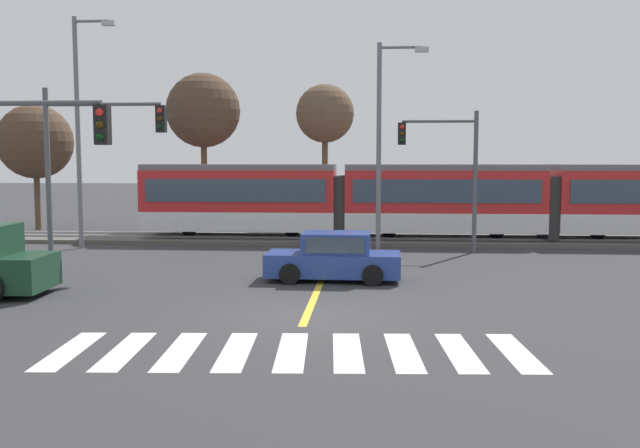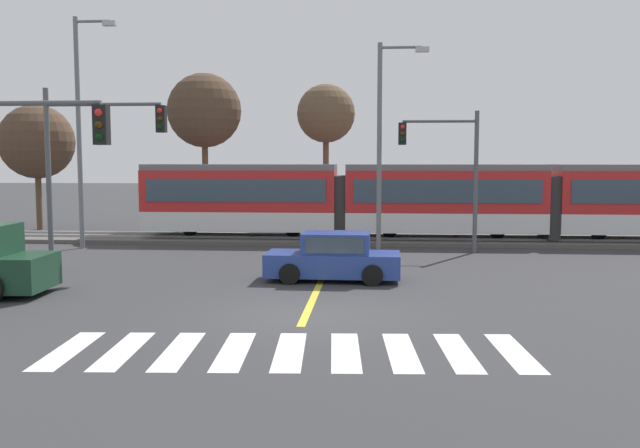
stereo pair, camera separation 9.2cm
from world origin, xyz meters
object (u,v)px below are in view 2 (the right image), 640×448
traffic_light_near_left (10,164)px  traffic_light_far_right (449,160)px  bare_tree_east (326,115)px  street_lamp_west (82,121)px  bare_tree_far_west (37,142)px  traffic_light_mid_left (88,151)px  light_rail_tram (444,198)px  street_lamp_centre (384,134)px  sedan_crossing (333,258)px  bare_tree_west (204,111)px

traffic_light_near_left → traffic_light_far_right: (11.44, 12.99, 0.13)m
traffic_light_far_right → bare_tree_east: size_ratio=0.73×
street_lamp_west → bare_tree_far_west: bearing=127.8°
traffic_light_mid_left → light_rail_tram: bearing=35.2°
street_lamp_centre → street_lamp_west: bearing=-179.1°
traffic_light_near_left → bare_tree_far_west: size_ratio=0.82×
traffic_light_near_left → traffic_light_mid_left: size_ratio=0.91×
light_rail_tram → sedan_crossing: bearing=-113.1°
sedan_crossing → street_lamp_centre: street_lamp_centre is taller
sedan_crossing → street_lamp_west: (-11.17, 7.10, 4.75)m
sedan_crossing → bare_tree_far_west: bare_tree_far_west is taller
sedan_crossing → bare_tree_far_west: 22.97m
street_lamp_centre → bare_tree_west: street_lamp_centre is taller
street_lamp_centre → bare_tree_west: bearing=143.7°
traffic_light_mid_left → street_lamp_centre: bearing=30.3°
traffic_light_mid_left → bare_tree_east: bare_tree_east is taller
traffic_light_mid_left → traffic_light_far_right: 13.95m
light_rail_tram → bare_tree_west: bare_tree_west is taller
traffic_light_far_right → bare_tree_far_west: size_ratio=0.85×
traffic_light_mid_left → traffic_light_far_right: bearing=23.7°
sedan_crossing → bare_tree_west: bare_tree_west is taller
traffic_light_mid_left → bare_tree_west: bare_tree_west is taller
street_lamp_centre → bare_tree_west: size_ratio=1.03×
traffic_light_near_left → street_lamp_west: bearing=107.1°
traffic_light_near_left → bare_tree_east: bare_tree_east is taller
sedan_crossing → traffic_light_near_left: size_ratio=0.75×
bare_tree_west → bare_tree_east: (6.27, 1.56, -0.11)m
street_lamp_west → street_lamp_centre: 12.84m
light_rail_tram → bare_tree_west: (-12.10, 3.59, 4.32)m
light_rail_tram → sedan_crossing: 11.51m
traffic_light_mid_left → traffic_light_far_right: traffic_light_mid_left is taller
street_lamp_west → bare_tree_east: size_ratio=1.24×
street_lamp_west → sedan_crossing: bearing=-32.4°
traffic_light_mid_left → bare_tree_east: size_ratio=0.79×
traffic_light_mid_left → bare_tree_east: bearing=63.5°
sedan_crossing → bare_tree_east: bare_tree_east is taller
street_lamp_west → bare_tree_far_west: 9.71m
bare_tree_far_west → light_rail_tram: bearing=-11.1°
street_lamp_west → street_lamp_centre: size_ratio=1.14×
sedan_crossing → bare_tree_east: size_ratio=0.54×
light_rail_tram → street_lamp_west: size_ratio=2.86×
traffic_light_near_left → traffic_light_mid_left: 7.52m
bare_tree_west → street_lamp_centre: bearing=-36.3°
street_lamp_west → bare_tree_far_west: size_ratio=1.43×
sedan_crossing → light_rail_tram: bearing=66.9°
traffic_light_near_left → bare_tree_west: size_ratio=0.68×
sedan_crossing → traffic_light_near_left: bearing=-139.9°
light_rail_tram → sedan_crossing: (-4.48, -10.51, -1.35)m
sedan_crossing → traffic_light_mid_left: bearing=170.7°
sedan_crossing → bare_tree_west: size_ratio=0.51×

